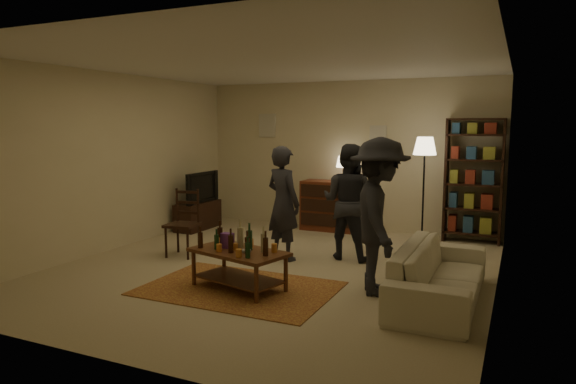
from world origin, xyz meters
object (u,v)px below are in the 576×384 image
Objects in this scene: coffee_table at (238,255)px; person_right at (348,202)px; floor_lamp at (425,154)px; person_by_sofa at (379,217)px; bookshelf at (473,179)px; person_left at (283,203)px; tv_stand at (198,208)px; dining_chair at (184,220)px; dresser at (330,204)px; sofa at (440,274)px.

person_right reaches higher than coffee_table.
floor_lamp is (1.54, 3.18, 1.05)m from coffee_table.
person_by_sofa is at bearing 126.73° from person_right.
person_left is (-2.34, -2.28, -0.22)m from bookshelf.
person_left is (-1.65, -1.74, -0.65)m from floor_lamp.
tv_stand is 0.52× the size of bookshelf.
tv_stand is 0.65× the size of person_left.
dining_chair reaches higher than coffee_table.
tv_stand is at bearing -6.25° from person_left.
dining_chair is at bearing 38.28° from person_left.
coffee_table is 0.76× the size of person_right.
floor_lamp is at bearing -115.64° from person_right.
dresser is at bearing -56.53° from person_right.
person_right is at bearing 12.31° from dining_chair.
person_right is at bearing 9.91° from person_by_sofa.
coffee_table is 1.18× the size of tv_stand.
bookshelf is 1.13× the size of person_by_sofa.
tv_stand is at bearing -168.20° from bookshelf.
coffee_table is 0.92× the size of dresser.
tv_stand is at bearing -9.25° from person_right.
bookshelf is 1.25× the size of person_left.
person_right is at bearing 48.00° from sofa.
tv_stand is at bearing 40.15° from person_by_sofa.
dresser is (-0.20, 3.66, 0.07)m from coffee_table.
sofa is (2.39, -3.11, -0.17)m from dresser.
person_right is (-1.47, 1.32, 0.52)m from sofa.
dresser reaches higher than coffee_table.
bookshelf is at bearing -113.11° from person_left.
dresser is at bearing 93.06° from coffee_table.
dresser is 0.77× the size of person_by_sofa.
dresser is at bearing 22.07° from tv_stand.
dresser reaches higher than sofa.
sofa is (4.64, -2.20, -0.08)m from tv_stand.
bookshelf reaches higher than dresser.
person_left is 0.93m from person_right.
tv_stand is 2.43m from dresser.
person_right is (0.73, 1.87, 0.42)m from coffee_table.
dining_chair is 0.60× the size of person_right.
dining_chair is 0.94× the size of tv_stand.
dresser is 0.67× the size of bookshelf.
person_left is at bearing 94.06° from coffee_table.
person_left is at bearing -133.49° from floor_lamp.
bookshelf reaches higher than coffee_table.
tv_stand is 0.60× the size of person_by_sofa.
person_by_sofa is at bearing -17.43° from dining_chair.
dining_chair is 0.49× the size of bookshelf.
coffee_table is 1.85m from dining_chair.
bookshelf reaches higher than tv_stand.
dresser is 0.84× the size of person_left.
person_right reaches higher than dresser.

